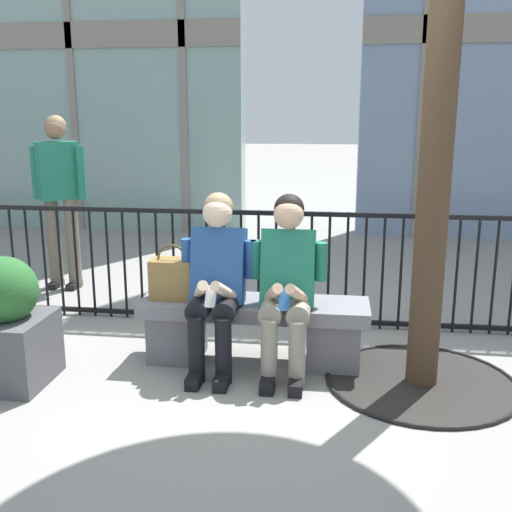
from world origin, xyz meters
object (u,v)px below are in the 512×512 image
(seated_person_with_phone, at_px, (216,277))
(planter, at_px, (6,326))
(seated_person_companion, at_px, (287,280))
(handbag_on_bench, at_px, (173,278))
(bystander_at_railing, at_px, (60,189))
(stone_bench, at_px, (254,325))

(seated_person_with_phone, height_order, planter, seated_person_with_phone)
(planter, bearing_deg, seated_person_companion, 13.52)
(handbag_on_bench, xyz_separation_m, bystander_at_railing, (-1.58, 1.63, 0.40))
(stone_bench, xyz_separation_m, handbag_on_bench, (-0.58, -0.01, 0.33))
(handbag_on_bench, distance_m, planter, 1.13)
(seated_person_with_phone, bearing_deg, handbag_on_bench, 160.77)
(seated_person_with_phone, bearing_deg, stone_bench, 28.21)
(bystander_at_railing, height_order, planter, bystander_at_railing)
(seated_person_with_phone, bearing_deg, planter, -161.79)
(seated_person_companion, xyz_separation_m, bystander_at_railing, (-2.40, 1.75, 0.35))
(seated_person_companion, distance_m, bystander_at_railing, 2.99)
(seated_person_companion, relative_size, handbag_on_bench, 3.09)
(seated_person_companion, xyz_separation_m, handbag_on_bench, (-0.82, 0.12, -0.05))
(handbag_on_bench, relative_size, planter, 0.46)
(handbag_on_bench, bearing_deg, planter, -150.38)
(bystander_at_railing, bearing_deg, seated_person_with_phone, -42.33)
(stone_bench, height_order, planter, planter)
(bystander_at_railing, bearing_deg, planter, -74.21)
(seated_person_companion, bearing_deg, bystander_at_railing, 143.92)
(planter, bearing_deg, handbag_on_bench, 29.62)
(seated_person_with_phone, relative_size, handbag_on_bench, 3.09)
(stone_bench, relative_size, seated_person_with_phone, 1.32)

